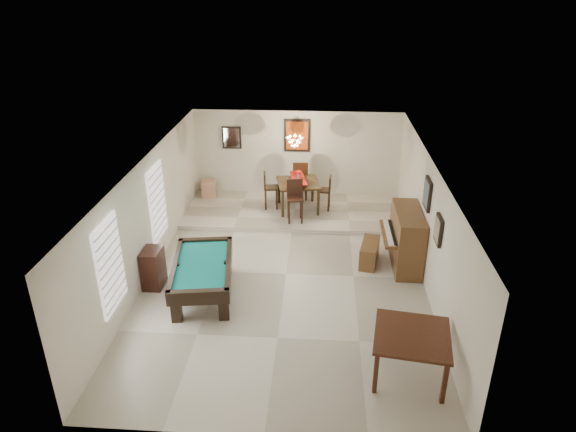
# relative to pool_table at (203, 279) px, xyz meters

# --- Properties ---
(ground_plane) EXTENTS (6.00, 9.00, 0.02)m
(ground_plane) POSITION_rel_pool_table_xyz_m (1.66, 0.93, -0.37)
(ground_plane) COLOR beige
(wall_back) EXTENTS (6.00, 0.04, 2.60)m
(wall_back) POSITION_rel_pool_table_xyz_m (1.66, 5.43, 0.94)
(wall_back) COLOR silver
(wall_back) RESTS_ON ground_plane
(wall_front) EXTENTS (6.00, 0.04, 2.60)m
(wall_front) POSITION_rel_pool_table_xyz_m (1.66, -3.57, 0.94)
(wall_front) COLOR silver
(wall_front) RESTS_ON ground_plane
(wall_left) EXTENTS (0.04, 9.00, 2.60)m
(wall_left) POSITION_rel_pool_table_xyz_m (-1.34, 0.93, 0.94)
(wall_left) COLOR silver
(wall_left) RESTS_ON ground_plane
(wall_right) EXTENTS (0.04, 9.00, 2.60)m
(wall_right) POSITION_rel_pool_table_xyz_m (4.66, 0.93, 0.94)
(wall_right) COLOR silver
(wall_right) RESTS_ON ground_plane
(ceiling) EXTENTS (6.00, 9.00, 0.04)m
(ceiling) POSITION_rel_pool_table_xyz_m (1.66, 0.93, 2.24)
(ceiling) COLOR white
(ceiling) RESTS_ON wall_back
(dining_step) EXTENTS (6.00, 2.50, 0.12)m
(dining_step) POSITION_rel_pool_table_xyz_m (1.66, 4.18, -0.30)
(dining_step) COLOR beige
(dining_step) RESTS_ON ground_plane
(window_left_front) EXTENTS (0.06, 1.00, 1.70)m
(window_left_front) POSITION_rel_pool_table_xyz_m (-1.31, -1.27, 1.04)
(window_left_front) COLOR white
(window_left_front) RESTS_ON wall_left
(window_left_rear) EXTENTS (0.06, 1.00, 1.70)m
(window_left_rear) POSITION_rel_pool_table_xyz_m (-1.31, 1.53, 1.04)
(window_left_rear) COLOR white
(window_left_rear) RESTS_ON wall_left
(pool_table) EXTENTS (1.47, 2.32, 0.72)m
(pool_table) POSITION_rel_pool_table_xyz_m (0.00, 0.00, 0.00)
(pool_table) COLOR black
(pool_table) RESTS_ON ground_plane
(square_table) EXTENTS (1.37, 1.37, 0.83)m
(square_table) POSITION_rel_pool_table_xyz_m (3.91, -2.13, 0.05)
(square_table) COLOR #36190D
(square_table) RESTS_ON ground_plane
(upright_piano) EXTENTS (0.89, 1.60, 1.33)m
(upright_piano) POSITION_rel_pool_table_xyz_m (4.19, 1.53, 0.30)
(upright_piano) COLOR brown
(upright_piano) RESTS_ON ground_plane
(piano_bench) EXTENTS (0.54, 0.99, 0.52)m
(piano_bench) POSITION_rel_pool_table_xyz_m (3.54, 1.56, -0.10)
(piano_bench) COLOR brown
(piano_bench) RESTS_ON ground_plane
(apothecary_chest) EXTENTS (0.38, 0.57, 0.86)m
(apothecary_chest) POSITION_rel_pool_table_xyz_m (-1.12, 0.27, 0.07)
(apothecary_chest) COLOR black
(apothecary_chest) RESTS_ON ground_plane
(dining_table) EXTENTS (1.30, 1.30, 0.92)m
(dining_table) POSITION_rel_pool_table_xyz_m (1.76, 4.22, 0.22)
(dining_table) COLOR black
(dining_table) RESTS_ON dining_step
(flower_vase) EXTENTS (0.14, 0.14, 0.23)m
(flower_vase) POSITION_rel_pool_table_xyz_m (1.76, 4.22, 0.79)
(flower_vase) COLOR #B71D0F
(flower_vase) RESTS_ON dining_table
(dining_chair_south) EXTENTS (0.47, 0.47, 1.13)m
(dining_chair_south) POSITION_rel_pool_table_xyz_m (1.72, 3.43, 0.32)
(dining_chair_south) COLOR black
(dining_chair_south) RESTS_ON dining_step
(dining_chair_north) EXTENTS (0.45, 0.45, 1.16)m
(dining_chair_north) POSITION_rel_pool_table_xyz_m (1.78, 4.99, 0.34)
(dining_chair_north) COLOR black
(dining_chair_north) RESTS_ON dining_step
(dining_chair_west) EXTENTS (0.43, 0.43, 1.04)m
(dining_chair_west) POSITION_rel_pool_table_xyz_m (1.00, 4.26, 0.28)
(dining_chair_west) COLOR black
(dining_chair_west) RESTS_ON dining_step
(dining_chair_east) EXTENTS (0.38, 0.38, 0.97)m
(dining_chair_east) POSITION_rel_pool_table_xyz_m (2.47, 4.26, 0.24)
(dining_chair_east) COLOR black
(dining_chair_east) RESTS_ON dining_step
(corner_bench) EXTENTS (0.48, 0.56, 0.45)m
(corner_bench) POSITION_rel_pool_table_xyz_m (-0.94, 5.01, -0.02)
(corner_bench) COLOR tan
(corner_bench) RESTS_ON dining_step
(chandelier) EXTENTS (0.44, 0.44, 0.60)m
(chandelier) POSITION_rel_pool_table_xyz_m (1.66, 4.13, 1.84)
(chandelier) COLOR #FFE5B2
(chandelier) RESTS_ON ceiling
(back_painting) EXTENTS (0.75, 0.06, 0.95)m
(back_painting) POSITION_rel_pool_table_xyz_m (1.66, 5.39, 1.54)
(back_painting) COLOR #D84C14
(back_painting) RESTS_ON wall_back
(back_mirror) EXTENTS (0.55, 0.06, 0.65)m
(back_mirror) POSITION_rel_pool_table_xyz_m (-0.24, 5.39, 1.44)
(back_mirror) COLOR white
(back_mirror) RESTS_ON wall_back
(right_picture_upper) EXTENTS (0.06, 0.55, 0.65)m
(right_picture_upper) POSITION_rel_pool_table_xyz_m (4.62, 1.23, 1.54)
(right_picture_upper) COLOR slate
(right_picture_upper) RESTS_ON wall_right
(right_picture_lower) EXTENTS (0.06, 0.45, 0.55)m
(right_picture_lower) POSITION_rel_pool_table_xyz_m (4.62, -0.07, 1.34)
(right_picture_lower) COLOR gray
(right_picture_lower) RESTS_ON wall_right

